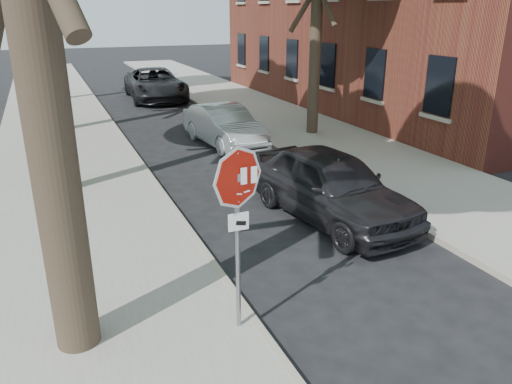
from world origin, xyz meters
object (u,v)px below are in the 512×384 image
Objects in this scene: stop_sign at (238,205)px; car_b at (224,126)px; car_d at (155,84)px; car_a at (331,185)px.

stop_sign is 0.65× the size of car_b.
car_b is at bearing 71.64° from stop_sign.
stop_sign is at bearing -96.14° from car_d.
car_a is 1.11× the size of car_b.
car_a is 16.77m from car_d.
stop_sign reaches higher than car_b.
car_d is at bearing 85.32° from car_b.
car_a is at bearing 43.21° from stop_sign.
stop_sign is 10.55m from car_b.
car_b is (3.30, 9.94, -1.28)m from stop_sign.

